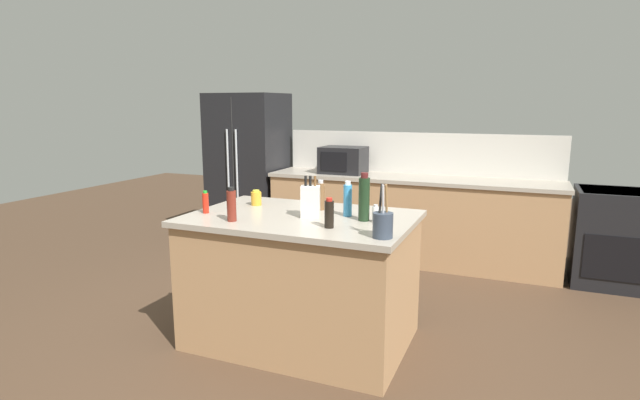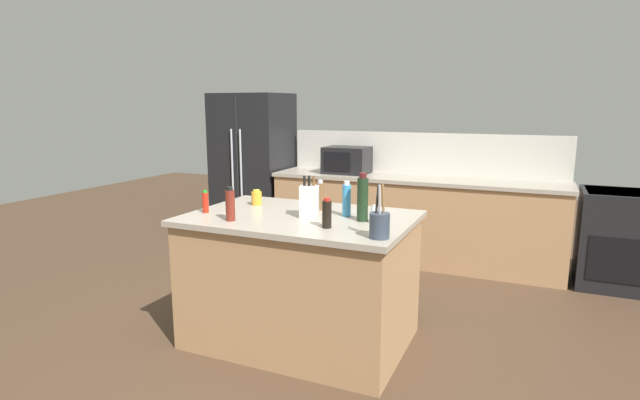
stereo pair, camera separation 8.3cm
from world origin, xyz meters
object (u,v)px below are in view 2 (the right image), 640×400
utensil_crock (379,224)px  honey_jar (257,198)px  hot_sauce_bottle (205,202)px  salt_shaker (374,214)px  vinegar_bottle (230,205)px  knife_block (309,201)px  refrigerator (254,169)px  wine_bottle (363,198)px  dish_soap_bottle (347,200)px  microwave (347,160)px  soy_sauce_bottle (327,214)px  pepper_grinder (320,196)px  range_oven (622,239)px

utensil_crock → honey_jar: (-1.17, 0.56, -0.03)m
hot_sauce_bottle → salt_shaker: 1.23m
honey_jar → vinegar_bottle: bearing=-77.7°
salt_shaker → knife_block: bearing=-177.4°
refrigerator → utensil_crock: bearing=-46.9°
wine_bottle → dish_soap_bottle: bearing=149.2°
utensil_crock → wine_bottle: (-0.24, 0.38, 0.07)m
microwave → soy_sauce_bottle: 2.58m
refrigerator → salt_shaker: size_ratio=15.22×
microwave → vinegar_bottle: size_ratio=2.13×
pepper_grinder → salt_shaker: bearing=-25.5°
hot_sauce_bottle → honey_jar: hot_sauce_bottle is taller
refrigerator → pepper_grinder: (1.80, -2.01, 0.12)m
vinegar_bottle → range_oven: bearing=43.6°
microwave → honey_jar: (0.00, -1.99, -0.09)m
range_oven → utensil_crock: (-1.60, -2.56, 0.56)m
refrigerator → knife_block: size_ratio=6.36×
microwave → honey_jar: 2.00m
range_oven → knife_block: bearing=-134.9°
refrigerator → pepper_grinder: 2.70m
microwave → hot_sauce_bottle: (-0.19, -2.39, -0.07)m
pepper_grinder → dish_soap_bottle: 0.29m
honey_jar → dish_soap_bottle: dish_soap_bottle is taller
wine_bottle → honey_jar: size_ratio=2.74×
range_oven → hot_sauce_bottle: 3.84m
range_oven → vinegar_bottle: 3.71m
knife_block → honey_jar: knife_block is taller
microwave → utensil_crock: bearing=-65.4°
refrigerator → wine_bottle: size_ratio=5.65×
range_oven → pepper_grinder: bearing=-138.8°
knife_block → soy_sauce_bottle: (0.23, -0.23, -0.02)m
utensil_crock → salt_shaker: size_ratio=2.64×
hot_sauce_bottle → dish_soap_bottle: 1.02m
vinegar_bottle → wine_bottle: (0.82, 0.35, 0.04)m
wine_bottle → honey_jar: 0.96m
utensil_crock → honey_jar: 1.30m
knife_block → range_oven: bearing=26.0°
range_oven → salt_shaker: size_ratio=7.59×
pepper_grinder → wine_bottle: wine_bottle is taller
vinegar_bottle → soy_sauce_bottle: (0.67, 0.08, -0.02)m
refrigerator → salt_shaker: 3.21m
dish_soap_bottle → utensil_crock: bearing=-50.6°
microwave → pepper_grinder: (0.53, -1.96, -0.04)m
knife_block → hot_sauce_bottle: size_ratio=1.77×
honey_jar → utensil_crock: bearing=-25.7°
microwave → knife_block: bearing=-75.8°
range_oven → honey_jar: bearing=-144.3°
pepper_grinder → honey_jar: 0.53m
wine_bottle → soy_sauce_bottle: wine_bottle is taller
dish_soap_bottle → soy_sauce_bottle: 0.36m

